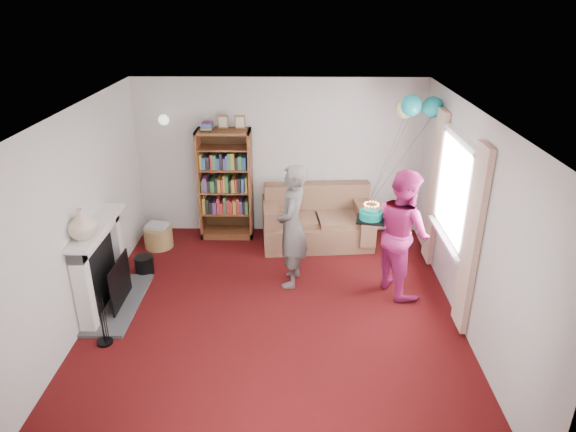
{
  "coord_description": "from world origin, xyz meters",
  "views": [
    {
      "loc": [
        0.26,
        -5.3,
        3.68
      ],
      "look_at": [
        0.16,
        0.6,
        1.08
      ],
      "focal_mm": 32.0,
      "sensor_mm": 36.0,
      "label": 1
    }
  ],
  "objects_px": {
    "bookcase": "(226,185)",
    "person_striped": "(292,226)",
    "sofa": "(317,222)",
    "person_magenta": "(402,232)",
    "birthday_cake": "(371,215)"
  },
  "relations": [
    {
      "from": "sofa",
      "to": "person_striped",
      "type": "bearing_deg",
      "value": -112.14
    },
    {
      "from": "sofa",
      "to": "person_magenta",
      "type": "distance_m",
      "value": 1.82
    },
    {
      "from": "bookcase",
      "to": "person_striped",
      "type": "distance_m",
      "value": 1.84
    },
    {
      "from": "sofa",
      "to": "person_magenta",
      "type": "xyz_separation_m",
      "value": [
        1.03,
        -1.41,
        0.51
      ]
    },
    {
      "from": "person_striped",
      "to": "birthday_cake",
      "type": "relative_size",
      "value": 4.83
    },
    {
      "from": "bookcase",
      "to": "sofa",
      "type": "relative_size",
      "value": 1.17
    },
    {
      "from": "sofa",
      "to": "person_striped",
      "type": "xyz_separation_m",
      "value": [
        -0.38,
        -1.27,
        0.51
      ]
    },
    {
      "from": "person_striped",
      "to": "birthday_cake",
      "type": "height_order",
      "value": "person_striped"
    },
    {
      "from": "sofa",
      "to": "birthday_cake",
      "type": "distance_m",
      "value": 1.73
    },
    {
      "from": "bookcase",
      "to": "person_magenta",
      "type": "height_order",
      "value": "bookcase"
    },
    {
      "from": "person_striped",
      "to": "sofa",
      "type": "bearing_deg",
      "value": 170.95
    },
    {
      "from": "person_striped",
      "to": "birthday_cake",
      "type": "bearing_deg",
      "value": 88.74
    },
    {
      "from": "bookcase",
      "to": "birthday_cake",
      "type": "relative_size",
      "value": 5.6
    },
    {
      "from": "sofa",
      "to": "birthday_cake",
      "type": "bearing_deg",
      "value": -72.18
    },
    {
      "from": "person_striped",
      "to": "person_magenta",
      "type": "distance_m",
      "value": 1.42
    }
  ]
}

